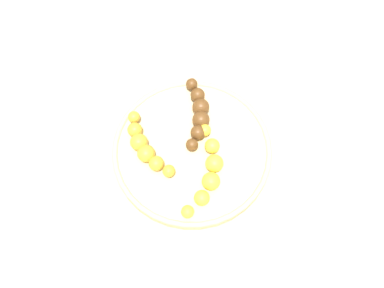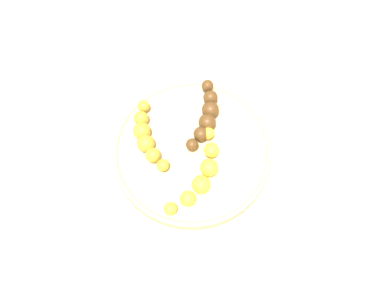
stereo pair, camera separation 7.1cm
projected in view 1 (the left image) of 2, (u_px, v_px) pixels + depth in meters
name	position (u px, v px, depth m)	size (l,w,h in m)	color
ground_plane	(192.00, 152.00, 0.75)	(2.40, 2.40, 0.00)	tan
fruit_bowl	(192.00, 150.00, 0.74)	(0.30, 0.30, 0.02)	#D1B784
banana_yellow	(208.00, 171.00, 0.69)	(0.08, 0.17, 0.03)	yellow
banana_overripe	(198.00, 113.00, 0.74)	(0.05, 0.15, 0.03)	#593819
banana_spotted	(145.00, 146.00, 0.71)	(0.08, 0.14, 0.03)	gold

